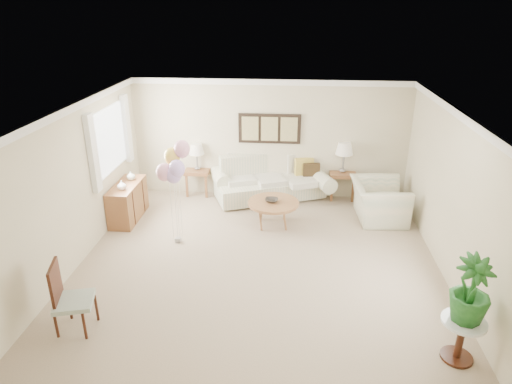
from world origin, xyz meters
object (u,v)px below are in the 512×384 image
(sofa, at_px, (270,181))
(armchair, at_px, (379,201))
(accent_chair, at_px, (68,296))
(coffee_table, at_px, (273,203))
(balloon_cluster, at_px, (174,165))

(sofa, xyz_separation_m, armchair, (2.24, -0.93, 0.01))
(armchair, bearing_deg, accent_chair, 125.74)
(coffee_table, distance_m, armchair, 2.16)
(coffee_table, bearing_deg, accent_chair, -127.42)
(coffee_table, xyz_separation_m, balloon_cluster, (-1.68, -0.84, 1.04))
(sofa, relative_size, accent_chair, 2.98)
(balloon_cluster, bearing_deg, accent_chair, -109.04)
(armchair, height_order, accent_chair, accent_chair)
(sofa, height_order, coffee_table, sofa)
(coffee_table, relative_size, armchair, 0.84)
(sofa, distance_m, accent_chair, 5.30)
(sofa, bearing_deg, balloon_cluster, -124.41)
(sofa, xyz_separation_m, coffee_table, (0.14, -1.41, 0.09))
(sofa, relative_size, coffee_table, 2.94)
(coffee_table, bearing_deg, armchair, 12.96)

